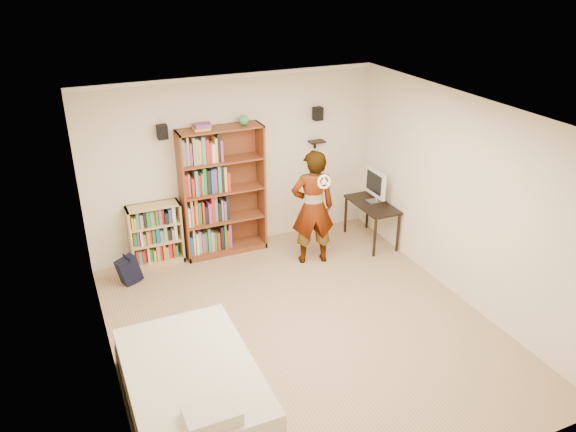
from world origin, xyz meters
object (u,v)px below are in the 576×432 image
(computer_desk, at_px, (371,222))
(daybed, at_px, (192,382))
(tall_bookshelf, at_px, (223,192))
(low_bookshelf, at_px, (156,235))
(person, at_px, (313,208))

(computer_desk, bearing_deg, daybed, -146.24)
(tall_bookshelf, height_order, low_bookshelf, tall_bookshelf)
(person, bearing_deg, tall_bookshelf, -23.60)
(tall_bookshelf, relative_size, computer_desk, 2.03)
(low_bookshelf, height_order, daybed, low_bookshelf)
(low_bookshelf, bearing_deg, tall_bookshelf, -2.18)
(computer_desk, bearing_deg, low_bookshelf, 168.45)
(daybed, xyz_separation_m, person, (2.43, 2.20, 0.59))
(low_bookshelf, relative_size, person, 0.54)
(low_bookshelf, xyz_separation_m, computer_desk, (3.29, -0.67, -0.14))
(tall_bookshelf, bearing_deg, person, -36.61)
(low_bookshelf, bearing_deg, person, -21.74)
(tall_bookshelf, height_order, daybed, tall_bookshelf)
(tall_bookshelf, distance_m, computer_desk, 2.42)
(computer_desk, distance_m, daybed, 4.30)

